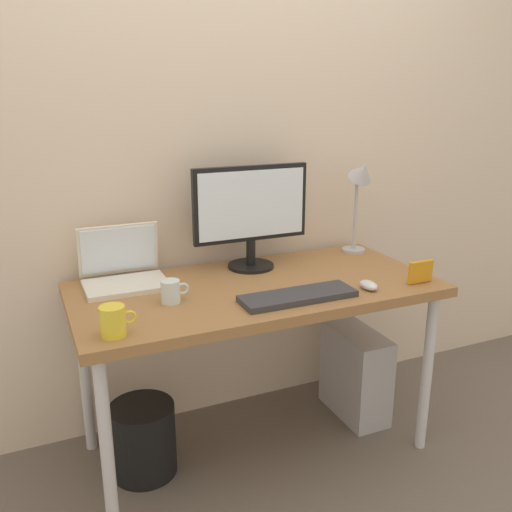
% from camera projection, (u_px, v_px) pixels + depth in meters
% --- Properties ---
extents(ground_plane, '(6.00, 6.00, 0.00)m').
position_uv_depth(ground_plane, '(256.00, 446.00, 2.41)').
color(ground_plane, '#665B51').
extents(back_wall, '(4.40, 0.04, 2.60)m').
position_uv_depth(back_wall, '(218.00, 136.00, 2.38)').
color(back_wall, beige).
rests_on(back_wall, ground_plane).
extents(desk, '(1.44, 0.69, 0.75)m').
position_uv_depth(desk, '(256.00, 300.00, 2.21)').
color(desk, olive).
rests_on(desk, ground_plane).
extents(monitor, '(0.51, 0.20, 0.44)m').
position_uv_depth(monitor, '(251.00, 211.00, 2.33)').
color(monitor, black).
rests_on(monitor, desk).
extents(laptop, '(0.32, 0.26, 0.23)m').
position_uv_depth(laptop, '(123.00, 270.00, 2.19)').
color(laptop, silver).
rests_on(laptop, desk).
extents(desk_lamp, '(0.11, 0.16, 0.45)m').
position_uv_depth(desk_lamp, '(361.00, 186.00, 2.52)').
color(desk_lamp, '#B2B2B7').
rests_on(desk_lamp, desk).
extents(keyboard, '(0.44, 0.14, 0.02)m').
position_uv_depth(keyboard, '(298.00, 296.00, 2.04)').
color(keyboard, '#333338').
rests_on(keyboard, desk).
extents(mouse, '(0.06, 0.09, 0.03)m').
position_uv_depth(mouse, '(369.00, 285.00, 2.13)').
color(mouse, silver).
rests_on(mouse, desk).
extents(coffee_mug, '(0.12, 0.08, 0.10)m').
position_uv_depth(coffee_mug, '(113.00, 321.00, 1.72)').
color(coffee_mug, yellow).
rests_on(coffee_mug, desk).
extents(glass_cup, '(0.11, 0.07, 0.08)m').
position_uv_depth(glass_cup, '(171.00, 291.00, 2.00)').
color(glass_cup, silver).
rests_on(glass_cup, desk).
extents(photo_frame, '(0.11, 0.02, 0.09)m').
position_uv_depth(photo_frame, '(420.00, 272.00, 2.19)').
color(photo_frame, orange).
rests_on(photo_frame, desk).
extents(computer_tower, '(0.18, 0.36, 0.42)m').
position_uv_depth(computer_tower, '(355.00, 373.00, 2.60)').
color(computer_tower, '#B2B2B7').
rests_on(computer_tower, ground_plane).
extents(wastebasket, '(0.26, 0.26, 0.30)m').
position_uv_depth(wastebasket, '(143.00, 439.00, 2.21)').
color(wastebasket, black).
rests_on(wastebasket, ground_plane).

